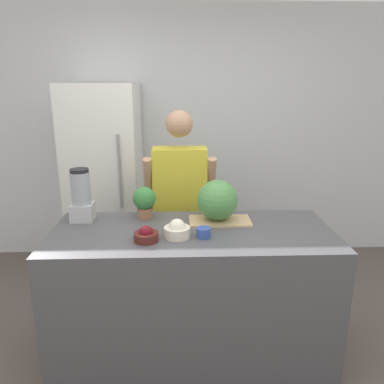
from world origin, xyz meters
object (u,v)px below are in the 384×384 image
object	(u,v)px
person	(180,208)
bowl_cream	(177,230)
refrigerator	(106,181)
bowl_small_blue	(203,233)
blender	(81,197)
potted_plant	(144,201)
watermelon	(217,200)
bowl_cherries	(146,235)

from	to	relation	value
person	bowl_cream	xyz separation A→B (m)	(-0.02, -0.80, 0.13)
refrigerator	bowl_small_blue	bearing A→B (deg)	-58.53
blender	potted_plant	world-z (taller)	blender
potted_plant	watermelon	bearing A→B (deg)	-9.92
refrigerator	person	bearing A→B (deg)	-39.76
refrigerator	bowl_small_blue	xyz separation A→B (m)	(0.86, -1.40, 0.03)
person	bowl_small_blue	xyz separation A→B (m)	(0.14, -0.81, 0.12)
watermelon	bowl_cherries	size ratio (longest dim) A/B	1.87
person	refrigerator	bearing A→B (deg)	140.24
person	watermelon	world-z (taller)	person
bowl_cherries	bowl_cream	world-z (taller)	bowl_cream
blender	bowl_cream	bearing A→B (deg)	-26.23
watermelon	potted_plant	bearing A→B (deg)	170.08
bowl_cream	potted_plant	size ratio (longest dim) A/B	0.72
person	blender	world-z (taller)	person
bowl_cherries	bowl_small_blue	xyz separation A→B (m)	(0.35, 0.04, -0.01)
watermelon	potted_plant	xyz separation A→B (m)	(-0.50, 0.09, -0.03)
watermelon	potted_plant	size ratio (longest dim) A/B	1.24
watermelon	bowl_cherries	distance (m)	0.57
bowl_small_blue	blender	distance (m)	0.89
bowl_cream	blender	bearing A→B (deg)	153.77
refrigerator	bowl_small_blue	world-z (taller)	refrigerator
refrigerator	watermelon	distance (m)	1.50
blender	bowl_cherries	bearing A→B (deg)	-38.69
person	bowl_small_blue	distance (m)	0.83
refrigerator	blender	world-z (taller)	refrigerator
person	watermelon	size ratio (longest dim) A/B	5.89
watermelon	bowl_small_blue	size ratio (longest dim) A/B	3.07
bowl_cherries	watermelon	bearing A→B (deg)	34.57
person	bowl_cherries	world-z (taller)	person
bowl_cream	blender	size ratio (longest dim) A/B	0.44
refrigerator	bowl_cream	world-z (taller)	refrigerator
person	bowl_cherries	size ratio (longest dim) A/B	10.99
bowl_cream	bowl_small_blue	distance (m)	0.16
person	bowl_cream	world-z (taller)	person
watermelon	potted_plant	distance (m)	0.51
potted_plant	bowl_small_blue	bearing A→B (deg)	-42.67
bowl_cream	refrigerator	bearing A→B (deg)	116.49
bowl_cream	bowl_small_blue	xyz separation A→B (m)	(0.16, -0.01, -0.02)
person	blender	size ratio (longest dim) A/B	4.49
refrigerator	blender	xyz separation A→B (m)	(0.04, -1.07, 0.17)
watermelon	refrigerator	bearing A→B (deg)	130.68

